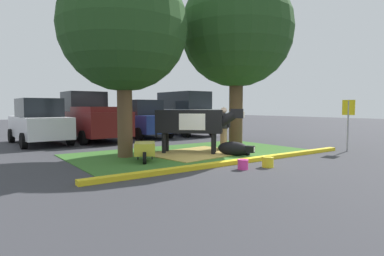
{
  "coord_description": "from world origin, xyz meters",
  "views": [
    {
      "loc": [
        -6.86,
        -7.79,
        1.66
      ],
      "look_at": [
        -0.24,
        1.54,
        0.9
      ],
      "focal_mm": 30.08,
      "sensor_mm": 36.0,
      "label": 1
    }
  ],
  "objects_px": {
    "person_handler": "(224,127)",
    "sedan_blue": "(141,119)",
    "cow_holstein": "(192,122)",
    "calf_lying": "(234,149)",
    "bucket_yellow": "(268,162)",
    "sedan_red": "(39,122)",
    "bucket_pink": "(243,164)",
    "shade_tree_right": "(237,31)",
    "parking_sign": "(348,115)",
    "pickup_truck_maroon": "(90,118)",
    "suv_black": "(184,113)",
    "shade_tree_left": "(124,28)",
    "wheelbarrow": "(145,149)"
  },
  "relations": [
    {
      "from": "person_handler",
      "to": "sedan_blue",
      "type": "height_order",
      "value": "sedan_blue"
    },
    {
      "from": "cow_holstein",
      "to": "calf_lying",
      "type": "xyz_separation_m",
      "value": [
        0.89,
        -1.18,
        -0.89
      ]
    },
    {
      "from": "bucket_yellow",
      "to": "sedan_blue",
      "type": "bearing_deg",
      "value": 83.77
    },
    {
      "from": "sedan_red",
      "to": "bucket_pink",
      "type": "bearing_deg",
      "value": -70.91
    },
    {
      "from": "shade_tree_right",
      "to": "parking_sign",
      "type": "xyz_separation_m",
      "value": [
        2.63,
        -3.23,
        -3.31
      ]
    },
    {
      "from": "parking_sign",
      "to": "bucket_yellow",
      "type": "xyz_separation_m",
      "value": [
        -4.86,
        -0.43,
        -1.2
      ]
    },
    {
      "from": "pickup_truck_maroon",
      "to": "suv_black",
      "type": "xyz_separation_m",
      "value": [
        5.52,
        -0.08,
        0.16
      ]
    },
    {
      "from": "shade_tree_right",
      "to": "suv_black",
      "type": "height_order",
      "value": "shade_tree_right"
    },
    {
      "from": "calf_lying",
      "to": "parking_sign",
      "type": "distance_m",
      "value": 4.64
    },
    {
      "from": "person_handler",
      "to": "bucket_yellow",
      "type": "height_order",
      "value": "person_handler"
    },
    {
      "from": "shade_tree_right",
      "to": "bucket_yellow",
      "type": "bearing_deg",
      "value": -121.31
    },
    {
      "from": "suv_black",
      "to": "pickup_truck_maroon",
      "type": "bearing_deg",
      "value": 179.14
    },
    {
      "from": "shade_tree_right",
      "to": "pickup_truck_maroon",
      "type": "relative_size",
      "value": 1.27
    },
    {
      "from": "person_handler",
      "to": "bucket_yellow",
      "type": "xyz_separation_m",
      "value": [
        -1.28,
        -3.31,
        -0.73
      ]
    },
    {
      "from": "person_handler",
      "to": "parking_sign",
      "type": "xyz_separation_m",
      "value": [
        3.58,
        -2.88,
        0.47
      ]
    },
    {
      "from": "parking_sign",
      "to": "sedan_blue",
      "type": "xyz_separation_m",
      "value": [
        -3.77,
        9.5,
        -0.37
      ]
    },
    {
      "from": "parking_sign",
      "to": "bucket_yellow",
      "type": "relative_size",
      "value": 5.67
    },
    {
      "from": "cow_holstein",
      "to": "suv_black",
      "type": "relative_size",
      "value": 0.54
    },
    {
      "from": "shade_tree_left",
      "to": "wheelbarrow",
      "type": "xyz_separation_m",
      "value": [
        0.13,
        -1.13,
        -3.8
      ]
    },
    {
      "from": "shade_tree_left",
      "to": "bucket_pink",
      "type": "height_order",
      "value": "shade_tree_left"
    },
    {
      "from": "calf_lying",
      "to": "wheelbarrow",
      "type": "distance_m",
      "value": 3.08
    },
    {
      "from": "sedan_red",
      "to": "pickup_truck_maroon",
      "type": "distance_m",
      "value": 2.41
    },
    {
      "from": "person_handler",
      "to": "suv_black",
      "type": "height_order",
      "value": "suv_black"
    },
    {
      "from": "bucket_pink",
      "to": "wheelbarrow",
      "type": "bearing_deg",
      "value": 121.41
    },
    {
      "from": "shade_tree_left",
      "to": "bucket_yellow",
      "type": "relative_size",
      "value": 18.58
    },
    {
      "from": "cow_holstein",
      "to": "sedan_blue",
      "type": "relative_size",
      "value": 0.56
    },
    {
      "from": "calf_lying",
      "to": "shade_tree_right",
      "type": "bearing_deg",
      "value": 45.56
    },
    {
      "from": "shade_tree_right",
      "to": "wheelbarrow",
      "type": "bearing_deg",
      "value": -168.67
    },
    {
      "from": "shade_tree_right",
      "to": "calf_lying",
      "type": "height_order",
      "value": "shade_tree_right"
    },
    {
      "from": "person_handler",
      "to": "bucket_pink",
      "type": "bearing_deg",
      "value": -123.16
    },
    {
      "from": "shade_tree_right",
      "to": "sedan_blue",
      "type": "xyz_separation_m",
      "value": [
        -1.14,
        6.27,
        -3.68
      ]
    },
    {
      "from": "wheelbarrow",
      "to": "sedan_red",
      "type": "xyz_separation_m",
      "value": [
        -1.7,
        6.87,
        0.6
      ]
    },
    {
      "from": "sedan_red",
      "to": "suv_black",
      "type": "bearing_deg",
      "value": 1.89
    },
    {
      "from": "pickup_truck_maroon",
      "to": "calf_lying",
      "type": "bearing_deg",
      "value": -73.62
    },
    {
      "from": "person_handler",
      "to": "parking_sign",
      "type": "relative_size",
      "value": 0.86
    },
    {
      "from": "wheelbarrow",
      "to": "sedan_red",
      "type": "distance_m",
      "value": 7.1
    },
    {
      "from": "cow_holstein",
      "to": "wheelbarrow",
      "type": "bearing_deg",
      "value": -166.8
    },
    {
      "from": "calf_lying",
      "to": "suv_black",
      "type": "relative_size",
      "value": 0.28
    },
    {
      "from": "calf_lying",
      "to": "bucket_yellow",
      "type": "bearing_deg",
      "value": -107.69
    },
    {
      "from": "shade_tree_right",
      "to": "sedan_blue",
      "type": "distance_m",
      "value": 7.36
    },
    {
      "from": "bucket_pink",
      "to": "shade_tree_right",
      "type": "bearing_deg",
      "value": 49.3
    },
    {
      "from": "shade_tree_left",
      "to": "cow_holstein",
      "type": "bearing_deg",
      "value": -15.87
    },
    {
      "from": "parking_sign",
      "to": "shade_tree_right",
      "type": "bearing_deg",
      "value": 129.11
    },
    {
      "from": "parking_sign",
      "to": "pickup_truck_maroon",
      "type": "height_order",
      "value": "pickup_truck_maroon"
    },
    {
      "from": "cow_holstein",
      "to": "wheelbarrow",
      "type": "distance_m",
      "value": 2.29
    },
    {
      "from": "parking_sign",
      "to": "suv_black",
      "type": "bearing_deg",
      "value": 96.08
    },
    {
      "from": "cow_holstein",
      "to": "sedan_blue",
      "type": "xyz_separation_m",
      "value": [
        1.32,
        6.69,
        -0.15
      ]
    },
    {
      "from": "shade_tree_right",
      "to": "pickup_truck_maroon",
      "type": "xyz_separation_m",
      "value": [
        -3.89,
        6.29,
        -3.55
      ]
    },
    {
      "from": "parking_sign",
      "to": "pickup_truck_maroon",
      "type": "distance_m",
      "value": 11.55
    },
    {
      "from": "wheelbarrow",
      "to": "suv_black",
      "type": "height_order",
      "value": "suv_black"
    }
  ]
}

